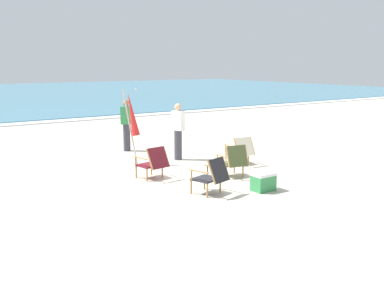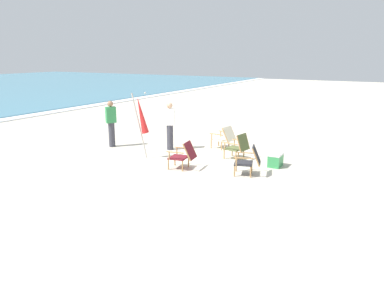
% 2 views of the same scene
% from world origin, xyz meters
% --- Properties ---
extents(ground_plane, '(80.00, 80.00, 0.00)m').
position_xyz_m(ground_plane, '(0.00, 0.00, 0.00)').
color(ground_plane, beige).
extents(surf_band, '(80.00, 1.10, 0.06)m').
position_xyz_m(surf_band, '(0.00, 12.26, 0.03)').
color(surf_band, white).
rests_on(surf_band, ground).
extents(beach_chair_back_left, '(0.68, 0.82, 0.79)m').
position_xyz_m(beach_chair_back_left, '(1.76, 0.20, 0.42)').
color(beach_chair_back_left, beige).
rests_on(beach_chair_back_left, ground).
extents(beach_chair_back_right, '(0.67, 0.75, 0.82)m').
position_xyz_m(beach_chair_back_right, '(0.75, -0.74, 0.43)').
color(beach_chair_back_right, '#515B33').
rests_on(beach_chair_back_right, ground).
extents(beach_chair_mid_center, '(0.68, 0.81, 0.80)m').
position_xyz_m(beach_chair_mid_center, '(-0.95, 0.22, 0.43)').
color(beach_chair_mid_center, maroon).
rests_on(beach_chair_mid_center, ground).
extents(beach_chair_front_left, '(0.75, 0.84, 0.81)m').
position_xyz_m(beach_chair_front_left, '(-0.56, -1.61, 0.43)').
color(beach_chair_front_left, '#28282D').
rests_on(beach_chair_front_left, ground).
extents(umbrella_furled_red, '(0.42, 0.50, 2.09)m').
position_xyz_m(umbrella_furled_red, '(-0.64, 1.91, 1.37)').
color(umbrella_furled_red, '#B7B2A8').
rests_on(umbrella_furled_red, ground).
extents(person_near_chairs, '(0.39, 0.35, 1.63)m').
position_xyz_m(person_near_chairs, '(0.09, 3.79, 0.84)').
color(person_near_chairs, '#383842').
rests_on(person_near_chairs, ground).
extents(person_by_waterline, '(0.32, 0.39, 1.63)m').
position_xyz_m(person_by_waterline, '(0.74, 1.76, 0.84)').
color(person_by_waterline, '#383842').
rests_on(person_by_waterline, ground).
extents(cooler_box, '(0.49, 0.35, 0.40)m').
position_xyz_m(cooler_box, '(0.56, -2.00, 0.20)').
color(cooler_box, '#338C4C').
rests_on(cooler_box, ground).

